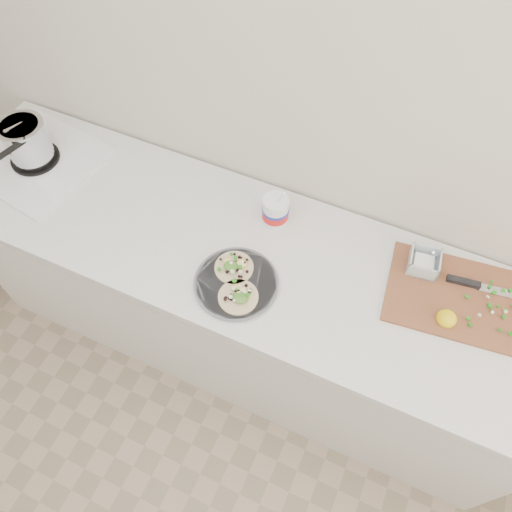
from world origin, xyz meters
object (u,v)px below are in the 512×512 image
at_px(taco_plate, 236,282).
at_px(cutboard, 456,292).
at_px(stove, 30,148).
at_px(tub, 276,209).

relative_size(taco_plate, cutboard, 0.58).
relative_size(stove, tub, 2.43).
bearing_deg(tub, stove, -172.93).
bearing_deg(taco_plate, stove, 169.40).
bearing_deg(cutboard, taco_plate, -165.17).
distance_m(tub, cutboard, 0.69).
relative_size(taco_plate, tub, 1.32).
bearing_deg(tub, taco_plate, -92.58).
distance_m(taco_plate, cutboard, 0.75).
distance_m(stove, cutboard, 1.70).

